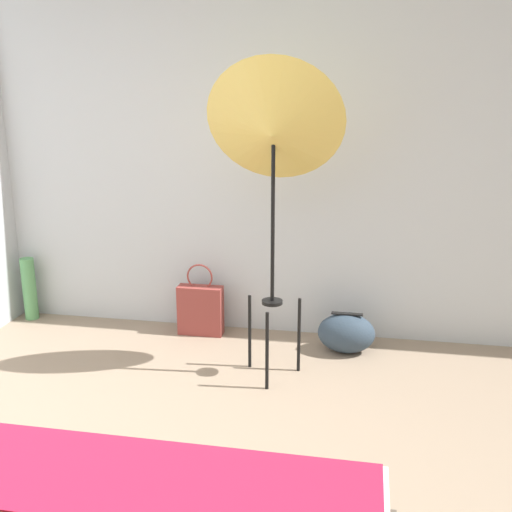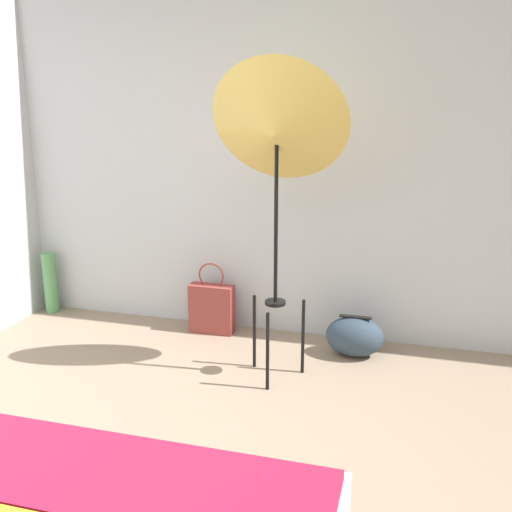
{
  "view_description": "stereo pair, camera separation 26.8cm",
  "coord_description": "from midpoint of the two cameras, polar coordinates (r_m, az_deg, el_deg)",
  "views": [
    {
      "loc": [
        0.85,
        -1.59,
        1.63
      ],
      "look_at": [
        0.29,
        1.4,
        0.79
      ],
      "focal_mm": 42.0,
      "sensor_mm": 36.0,
      "label": 1
    },
    {
      "loc": [
        1.11,
        -1.52,
        1.63
      ],
      "look_at": [
        0.29,
        1.4,
        0.79
      ],
      "focal_mm": 42.0,
      "sensor_mm": 36.0,
      "label": 2
    }
  ],
  "objects": [
    {
      "name": "wall_back",
      "position": [
        4.02,
        -3.67,
        10.73
      ],
      "size": [
        8.0,
        0.05,
        2.6
      ],
      "color": "#B7BCC1",
      "rests_on": "ground_plane"
    },
    {
      "name": "photo_umbrella",
      "position": [
        3.24,
        -0.74,
        11.82
      ],
      "size": [
        0.76,
        0.5,
        1.81
      ],
      "color": "black",
      "rests_on": "ground_plane"
    },
    {
      "name": "tote_bag",
      "position": [
        4.16,
        -7.16,
        -5.08
      ],
      "size": [
        0.31,
        0.11,
        0.5
      ],
      "color": "brown",
      "rests_on": "ground_plane"
    },
    {
      "name": "duffel_bag",
      "position": [
        3.89,
        6.64,
        -7.34
      ],
      "size": [
        0.37,
        0.26,
        0.26
      ],
      "color": "#2D3D4C",
      "rests_on": "ground_plane"
    },
    {
      "name": "paper_roll",
      "position": [
        4.73,
        -22.32,
        -2.93
      ],
      "size": [
        0.1,
        0.1,
        0.46
      ],
      "color": "#56995B",
      "rests_on": "ground_plane"
    }
  ]
}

